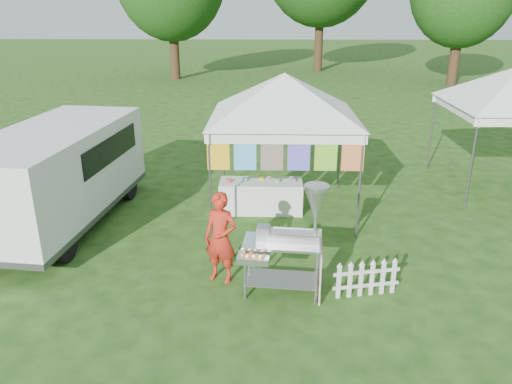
{
  "coord_description": "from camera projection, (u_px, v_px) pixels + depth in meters",
  "views": [
    {
      "loc": [
        -0.32,
        -6.83,
        4.31
      ],
      "look_at": [
        -0.54,
        1.65,
        1.1
      ],
      "focal_mm": 35.0,
      "sensor_mm": 36.0,
      "label": 1
    }
  ],
  "objects": [
    {
      "name": "donut_cart",
      "position": [
        295.0,
        232.0,
        7.53
      ],
      "size": [
        1.38,
        0.86,
        1.83
      ],
      "rotation": [
        0.0,
        0.0,
        -0.1
      ],
      "color": "gray",
      "rests_on": "ground"
    },
    {
      "name": "vendor",
      "position": [
        221.0,
        238.0,
        8.05
      ],
      "size": [
        0.65,
        0.54,
        1.54
      ],
      "primitive_type": "imported",
      "rotation": [
        0.0,
        0.0,
        -0.36
      ],
      "color": "red",
      "rests_on": "ground"
    },
    {
      "name": "canopy_main",
      "position": [
        285.0,
        73.0,
        10.12
      ],
      "size": [
        4.24,
        4.24,
        3.45
      ],
      "color": "#59595E",
      "rests_on": "ground"
    },
    {
      "name": "ground",
      "position": [
        287.0,
        294.0,
        7.91
      ],
      "size": [
        120.0,
        120.0,
        0.0
      ],
      "primitive_type": "plane",
      "color": "#1C4012",
      "rests_on": "ground"
    },
    {
      "name": "picket_fence",
      "position": [
        366.0,
        279.0,
        7.77
      ],
      "size": [
        1.06,
        0.24,
        0.56
      ],
      "rotation": [
        0.0,
        0.0,
        0.2
      ],
      "color": "silver",
      "rests_on": "ground"
    },
    {
      "name": "display_table",
      "position": [
        261.0,
        196.0,
        10.97
      ],
      "size": [
        1.8,
        0.7,
        0.69
      ],
      "primitive_type": "cube",
      "color": "white",
      "rests_on": "ground"
    },
    {
      "name": "cargo_van",
      "position": [
        60.0,
        172.0,
        10.2
      ],
      "size": [
        2.44,
        5.0,
        2.0
      ],
      "rotation": [
        0.0,
        0.0,
        -0.11
      ],
      "color": "silver",
      "rests_on": "ground"
    }
  ]
}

